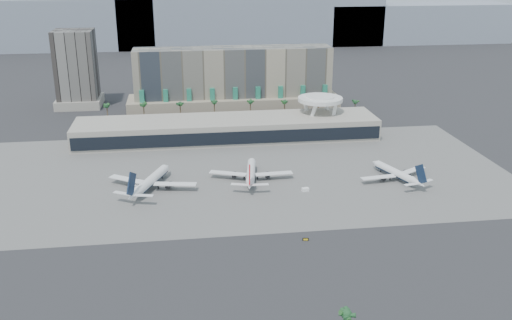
{
  "coord_description": "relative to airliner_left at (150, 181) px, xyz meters",
  "views": [
    {
      "loc": [
        -25.94,
        -199.67,
        98.45
      ],
      "look_at": [
        6.84,
        40.0,
        11.75
      ],
      "focal_mm": 40.0,
      "sensor_mm": 36.0,
      "label": 1
    }
  ],
  "objects": [
    {
      "name": "airliner_centre",
      "position": [
        45.9,
        4.77,
        -0.25
      ],
      "size": [
        38.84,
        40.27,
        13.97
      ],
      "rotation": [
        0.0,
        0.0,
        -0.16
      ],
      "color": "white",
      "rests_on": "ground"
    },
    {
      "name": "palm_row",
      "position": [
        47.71,
        104.09,
        6.72
      ],
      "size": [
        157.8,
        2.8,
        13.1
      ],
      "color": "brown",
      "rests_on": "ground"
    },
    {
      "name": "office_tower",
      "position": [
        -54.29,
        159.09,
        19.16
      ],
      "size": [
        30.0,
        30.0,
        52.0
      ],
      "color": "black",
      "rests_on": "ground"
    },
    {
      "name": "service_vehicle_a",
      "position": [
        -6.9,
        0.52,
        -2.71
      ],
      "size": [
        4.85,
        3.65,
        2.14
      ],
      "primitive_type": "cube",
      "rotation": [
        0.0,
        0.0,
        0.39
      ],
      "color": "white",
      "rests_on": "ground"
    },
    {
      "name": "ground",
      "position": [
        40.71,
        -40.91,
        -3.78
      ],
      "size": [
        900.0,
        900.0,
        0.0
      ],
      "primitive_type": "plane",
      "color": "#232326",
      "rests_on": "ground"
    },
    {
      "name": "terminal",
      "position": [
        40.71,
        68.93,
        2.74
      ],
      "size": [
        170.0,
        32.5,
        14.5
      ],
      "color": "#ADA698",
      "rests_on": "ground"
    },
    {
      "name": "mountain_ridge",
      "position": [
        68.58,
        429.09,
        26.11
      ],
      "size": [
        680.0,
        60.0,
        70.0
      ],
      "color": "gray",
      "rests_on": "ground"
    },
    {
      "name": "saucer_structure",
      "position": [
        95.71,
        75.09,
        14.68
      ],
      "size": [
        26.0,
        26.0,
        21.89
      ],
      "color": "white",
      "rests_on": "ground"
    },
    {
      "name": "apron_pad",
      "position": [
        40.71,
        14.09,
        -3.75
      ],
      "size": [
        260.0,
        130.0,
        0.06
      ],
      "primitive_type": "cube",
      "color": "#5B5B59",
      "rests_on": "ground"
    },
    {
      "name": "hotel",
      "position": [
        50.71,
        133.51,
        13.03
      ],
      "size": [
        140.0,
        30.0,
        42.0
      ],
      "color": "gray",
      "rests_on": "ground"
    },
    {
      "name": "airliner_right",
      "position": [
        113.14,
        -4.29,
        -0.5
      ],
      "size": [
        35.08,
        36.28,
        13.01
      ],
      "rotation": [
        0.0,
        0.0,
        0.33
      ],
      "color": "white",
      "rests_on": "ground"
    },
    {
      "name": "taxiway_sign",
      "position": [
        58.15,
        -57.9,
        -3.26
      ],
      "size": [
        2.31,
        0.66,
        1.04
      ],
      "rotation": [
        0.0,
        0.0,
        -0.15
      ],
      "color": "black",
      "rests_on": "ground"
    },
    {
      "name": "airliner_left",
      "position": [
        0.0,
        0.0,
        0.0
      ],
      "size": [
        39.82,
        41.07,
        14.98
      ],
      "rotation": [
        0.0,
        0.0,
        -0.38
      ],
      "color": "white",
      "rests_on": "ground"
    },
    {
      "name": "near_palm_b",
      "position": [
        54.54,
        -121.06,
        6.87
      ],
      "size": [
        6.0,
        6.0,
        13.52
      ],
      "color": "brown",
      "rests_on": "ground"
    },
    {
      "name": "service_vehicle_b",
      "position": [
        68.14,
        -12.16,
        -2.99
      ],
      "size": [
        3.31,
        2.24,
        1.57
      ],
      "primitive_type": "cube",
      "rotation": [
        0.0,
        0.0,
        0.17
      ],
      "color": "white",
      "rests_on": "ground"
    }
  ]
}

